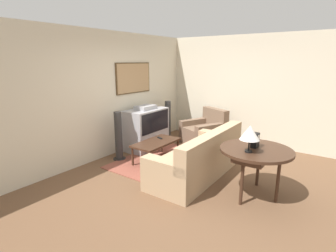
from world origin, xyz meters
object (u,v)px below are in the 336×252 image
object	(u,v)px
tv	(146,128)
table_lamp	(250,133)
couch	(199,160)
armchair	(205,132)
speaker_tower_left	(119,137)
console_table	(256,153)
speaker_tower_right	(168,122)
mantel_clock	(255,140)
coffee_table	(156,144)

from	to	relation	value
tv	table_lamp	world-z (taller)	table_lamp
couch	armchair	distance (m)	2.03
couch	speaker_tower_left	bearing A→B (deg)	-81.78
console_table	speaker_tower_right	size ratio (longest dim) A/B	1.04
table_lamp	speaker_tower_right	world-z (taller)	table_lamp
couch	speaker_tower_right	bearing A→B (deg)	-130.71
armchair	mantel_clock	bearing A→B (deg)	-22.36
table_lamp	speaker_tower_left	xyz separation A→B (m)	(0.08, 2.82, -0.57)
coffee_table	mantel_clock	distance (m)	2.16
couch	speaker_tower_left	size ratio (longest dim) A/B	2.10
coffee_table	armchair	bearing A→B (deg)	-7.15
console_table	mantel_clock	size ratio (longest dim) A/B	4.90
tv	speaker_tower_left	world-z (taller)	tv
mantel_clock	speaker_tower_left	xyz separation A→B (m)	(-0.20, 2.82, -0.39)
speaker_tower_right	table_lamp	bearing A→B (deg)	-123.65
couch	coffee_table	world-z (taller)	couch
coffee_table	table_lamp	world-z (taller)	table_lamp
console_table	armchair	bearing A→B (deg)	44.22
couch	table_lamp	size ratio (longest dim) A/B	5.47
coffee_table	speaker_tower_left	bearing A→B (deg)	117.88
coffee_table	speaker_tower_right	world-z (taller)	speaker_tower_right
speaker_tower_left	couch	bearing A→B (deg)	-81.00
speaker_tower_right	couch	bearing A→B (deg)	-129.93
armchair	speaker_tower_left	bearing A→B (deg)	-90.61
console_table	speaker_tower_left	xyz separation A→B (m)	(-0.14, 2.87, -0.21)
speaker_tower_right	mantel_clock	bearing A→B (deg)	-119.53
tv	mantel_clock	xyz separation A→B (m)	(-0.70, -2.81, 0.39)
couch	table_lamp	world-z (taller)	table_lamp
couch	mantel_clock	world-z (taller)	mantel_clock
speaker_tower_left	console_table	bearing A→B (deg)	-87.28
armchair	coffee_table	size ratio (longest dim) A/B	1.12
console_table	speaker_tower_left	world-z (taller)	speaker_tower_left
mantel_clock	speaker_tower_right	xyz separation A→B (m)	(1.60, 2.82, -0.39)
console_table	tv	bearing A→B (deg)	75.12
table_lamp	speaker_tower_right	bearing A→B (deg)	56.35
speaker_tower_right	tv	bearing A→B (deg)	-179.85
armchair	table_lamp	size ratio (longest dim) A/B	3.00
couch	armchair	xyz separation A→B (m)	(1.83, 0.87, -0.03)
armchair	coffee_table	xyz separation A→B (m)	(-1.74, 0.22, 0.10)
armchair	mantel_clock	world-z (taller)	mantel_clock
mantel_clock	speaker_tower_left	distance (m)	2.85
tv	console_table	xyz separation A→B (m)	(-0.76, -2.87, 0.21)
table_lamp	tv	bearing A→B (deg)	70.86
mantel_clock	armchair	bearing A→B (deg)	44.37
tv	armchair	xyz separation A→B (m)	(1.22, -0.94, -0.21)
mantel_clock	tv	bearing A→B (deg)	76.07
armchair	speaker_tower_left	world-z (taller)	speaker_tower_left
tv	coffee_table	world-z (taller)	tv
mantel_clock	speaker_tower_right	distance (m)	3.26
table_lamp	console_table	bearing A→B (deg)	-13.98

